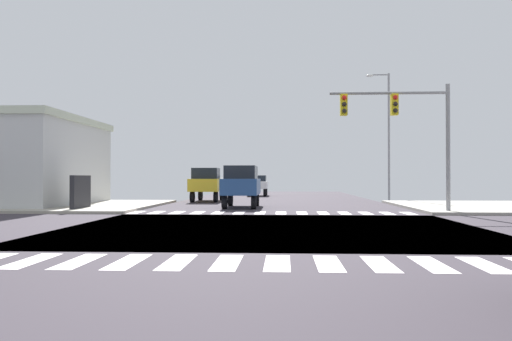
# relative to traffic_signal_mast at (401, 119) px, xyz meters

# --- Properties ---
(ground) EXTENTS (90.00, 90.00, 0.05)m
(ground) POSITION_rel_traffic_signal_mast_xyz_m (-5.89, -7.22, -4.49)
(ground) COLOR #352F36
(sidewalk_corner_ne) EXTENTS (12.00, 12.00, 0.14)m
(sidewalk_corner_ne) POSITION_rel_traffic_signal_mast_xyz_m (7.11, 4.78, -4.39)
(sidewalk_corner_ne) COLOR #A09B91
(sidewalk_corner_ne) RESTS_ON ground
(sidewalk_corner_nw) EXTENTS (12.00, 12.00, 0.14)m
(sidewalk_corner_nw) POSITION_rel_traffic_signal_mast_xyz_m (-18.89, 4.78, -4.39)
(sidewalk_corner_nw) COLOR #A6A090
(sidewalk_corner_nw) RESTS_ON ground
(crosswalk_near) EXTENTS (13.50, 2.00, 0.01)m
(crosswalk_near) POSITION_rel_traffic_signal_mast_xyz_m (-6.14, -14.52, -4.46)
(crosswalk_near) COLOR white
(crosswalk_near) RESTS_ON ground
(crosswalk_far) EXTENTS (13.50, 2.00, 0.01)m
(crosswalk_far) POSITION_rel_traffic_signal_mast_xyz_m (-6.14, 0.08, -4.46)
(crosswalk_far) COLOR white
(crosswalk_far) RESTS_ON ground
(traffic_signal_mast) EXTENTS (5.62, 0.55, 6.08)m
(traffic_signal_mast) POSITION_rel_traffic_signal_mast_xyz_m (0.00, 0.00, 0.00)
(traffic_signal_mast) COLOR gray
(traffic_signal_mast) RESTS_ON ground
(street_lamp) EXTENTS (1.78, 0.32, 9.46)m
(street_lamp) POSITION_rel_traffic_signal_mast_xyz_m (2.11, 14.41, 1.08)
(street_lamp) COLOR gray
(street_lamp) RESTS_ON ground
(suv_nearside_1) EXTENTS (1.96, 4.60, 2.34)m
(suv_nearside_1) POSITION_rel_traffic_signal_mast_xyz_m (-7.89, 4.56, -3.07)
(suv_nearside_1) COLOR black
(suv_nearside_1) RESTS_ON ground
(sedan_crossing_1) EXTENTS (1.80, 4.30, 1.88)m
(sedan_crossing_1) POSITION_rel_traffic_signal_mast_xyz_m (-7.89, 23.01, -3.35)
(sedan_crossing_1) COLOR black
(sedan_crossing_1) RESTS_ON ground
(pickup_queued_2) EXTENTS (2.00, 5.10, 2.35)m
(pickup_queued_2) POSITION_rel_traffic_signal_mast_xyz_m (-10.89, 11.80, -3.17)
(pickup_queued_2) COLOR black
(pickup_queued_2) RESTS_ON ground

